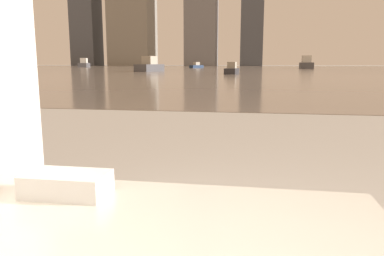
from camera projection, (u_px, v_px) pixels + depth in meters
The scene contains 10 objects.
towel_stack at pixel (67, 184), 1.30m from camera, with size 0.29×0.16×0.08m.
harbor_water at pixel (253, 69), 60.74m from camera, with size 180.00×110.00×0.01m.
harbor_boat_0 at pixel (232, 70), 32.26m from camera, with size 1.18×2.82×1.03m.
harbor_boat_1 at pixel (306, 64), 62.45m from camera, with size 2.22×5.80×2.14m.
harbor_boat_2 at pixel (196, 66), 70.65m from camera, with size 2.47×2.97×1.09m.
harbor_boat_4 at pixel (84, 64), 80.87m from camera, with size 3.14×5.52×1.96m.
harbor_boat_5 at pixel (150, 66), 41.78m from camera, with size 2.39×4.71×1.68m.
skyline_tower_0 at pixel (85, 10), 121.03m from camera, with size 7.90×8.35×35.72m.
skyline_tower_1 at pixel (132, 17), 118.86m from camera, with size 13.09×12.24×30.81m.
skyline_tower_3 at pixel (252, 27), 113.31m from camera, with size 6.67×6.90×23.20m.
Camera 1 is at (0.42, -0.30, 0.96)m, focal length 35.00 mm.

